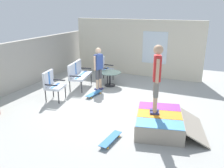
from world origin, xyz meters
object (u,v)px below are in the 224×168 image
(skate_ramp, at_px, (160,122))
(patio_chair_near_house, at_px, (103,67))
(patio_chair_by_wall, at_px, (52,83))
(skateboard_by_bench, at_px, (94,94))
(person_watching, at_px, (98,66))
(patio_table, at_px, (110,76))
(person_skater, at_px, (157,74))
(skateboard_spare, at_px, (111,139))
(patio_bench, at_px, (78,72))

(skate_ramp, distance_m, patio_chair_near_house, 4.60)
(patio_chair_by_wall, bearing_deg, skateboard_by_bench, -50.82)
(person_watching, bearing_deg, patio_table, -18.92)
(patio_chair_by_wall, xyz_separation_m, person_watching, (1.59, -0.97, 0.33))
(skate_ramp, bearing_deg, person_watching, 53.78)
(patio_chair_by_wall, relative_size, person_watching, 0.62)
(skate_ramp, xyz_separation_m, patio_table, (2.71, 2.68, 0.19))
(patio_table, xyz_separation_m, person_skater, (-2.68, -2.50, 1.08))
(skate_ramp, relative_size, skateboard_spare, 2.50)
(skateboard_spare, bearing_deg, patio_table, 24.71)
(patio_chair_near_house, relative_size, skateboard_by_bench, 1.24)
(patio_chair_near_house, bearing_deg, patio_table, -133.10)
(skate_ramp, bearing_deg, skateboard_spare, 139.59)
(person_watching, xyz_separation_m, skateboard_by_bench, (-0.68, -0.15, -0.86))
(patio_chair_near_house, xyz_separation_m, patio_chair_by_wall, (-2.72, 0.60, 0.00))
(person_skater, bearing_deg, person_watching, 52.40)
(patio_chair_near_house, bearing_deg, skate_ramp, -134.94)
(person_watching, relative_size, person_skater, 0.92)
(skate_ramp, height_order, skateboard_spare, skate_ramp)
(person_watching, bearing_deg, person_skater, -127.60)
(patio_chair_by_wall, relative_size, patio_table, 1.13)
(skateboard_by_bench, bearing_deg, patio_chair_near_house, 15.85)
(patio_bench, xyz_separation_m, patio_chair_near_house, (1.23, -0.50, -0.00))
(person_skater, distance_m, skateboard_by_bench, 3.24)
(patio_chair_near_house, relative_size, person_skater, 0.57)
(patio_table, height_order, person_watching, person_watching)
(skateboard_spare, bearing_deg, skateboard_by_bench, 35.56)
(patio_bench, xyz_separation_m, patio_chair_by_wall, (-1.49, 0.11, -0.00))
(patio_table, bearing_deg, patio_bench, 123.13)
(skateboard_by_bench, bearing_deg, person_watching, 12.34)
(patio_table, bearing_deg, person_watching, 161.08)
(patio_chair_by_wall, distance_m, skateboard_by_bench, 1.53)
(patio_bench, bearing_deg, skateboard_by_bench, -119.78)
(patio_chair_near_house, height_order, skateboard_spare, patio_chair_near_house)
(patio_table, bearing_deg, skate_ramp, -135.32)
(patio_chair_near_house, bearing_deg, skateboard_spare, -151.85)
(patio_bench, xyz_separation_m, person_skater, (-1.98, -3.57, 0.87))
(skate_ramp, bearing_deg, patio_chair_near_house, 45.06)
(patio_bench, relative_size, patio_chair_by_wall, 1.31)
(patio_chair_by_wall, distance_m, person_skater, 3.81)
(patio_chair_by_wall, relative_size, skateboard_by_bench, 1.24)
(skateboard_by_bench, bearing_deg, patio_table, -2.52)
(person_skater, bearing_deg, skateboard_spare, 145.90)
(patio_chair_near_house, relative_size, skateboard_spare, 1.25)
(patio_chair_by_wall, xyz_separation_m, person_skater, (-0.50, -3.68, 0.87))
(patio_table, relative_size, skateboard_by_bench, 1.10)
(patio_bench, relative_size, patio_chair_near_house, 1.31)
(person_watching, relative_size, skateboard_by_bench, 1.99)
(patio_chair_near_house, distance_m, patio_table, 0.81)
(person_watching, bearing_deg, skateboard_spare, -148.63)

